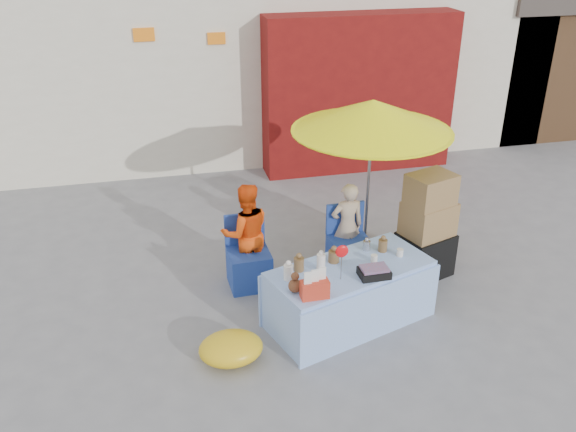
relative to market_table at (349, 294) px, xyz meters
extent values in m
plane|color=slate|center=(-0.64, 0.10, -0.35)|extent=(80.00, 80.00, 0.00)
cube|color=silver|center=(-0.64, 7.10, 1.90)|extent=(12.00, 5.00, 4.50)
cube|color=maroon|center=(1.56, 4.30, 0.95)|extent=(3.20, 0.60, 2.60)
cube|color=#4C331E|center=(5.86, 6.10, 0.85)|extent=(2.60, 3.00, 2.40)
cube|color=orange|center=(-1.84, 4.58, 2.00)|extent=(0.32, 0.04, 0.20)
cube|color=orange|center=(-0.74, 4.58, 1.90)|extent=(0.28, 0.04, 0.18)
cube|color=#9BC4F8|center=(0.01, 0.00, -0.01)|extent=(1.88, 1.27, 0.68)
cube|color=#9BC4F8|center=(0.13, -0.38, -0.03)|extent=(1.69, 0.58, 0.64)
cube|color=#9BC4F8|center=(-0.12, 0.38, -0.03)|extent=(1.69, 0.58, 0.64)
cylinder|color=white|center=(-0.68, -0.08, 0.41)|extent=(0.13, 0.13, 0.16)
cylinder|color=brown|center=(-0.54, 0.07, 0.40)|extent=(0.14, 0.14, 0.15)
cylinder|color=white|center=(-0.32, -0.01, 0.43)|extent=(0.11, 0.11, 0.20)
cylinder|color=brown|center=(-0.14, 0.15, 0.40)|extent=(0.15, 0.15, 0.13)
cylinder|color=#B2B2B7|center=(0.29, 0.31, 0.39)|extent=(0.10, 0.10, 0.11)
cylinder|color=brown|center=(0.45, 0.25, 0.40)|extent=(0.13, 0.13, 0.14)
cylinder|color=white|center=(0.28, 0.05, 0.37)|extent=(0.09, 0.09, 0.08)
cylinder|color=white|center=(0.60, 0.10, 0.37)|extent=(0.09, 0.09, 0.08)
sphere|color=brown|center=(-0.67, -0.31, 0.40)|extent=(0.14, 0.14, 0.14)
ellipsoid|color=red|center=(-0.17, -0.20, 0.65)|extent=(0.14, 0.09, 0.14)
cube|color=red|center=(-0.51, -0.45, 0.42)|extent=(0.30, 0.21, 0.18)
cube|color=black|center=(0.18, -0.23, 0.37)|extent=(0.36, 0.30, 0.08)
cube|color=#203C93|center=(-0.92, 0.95, -0.12)|extent=(0.50, 0.48, 0.45)
cube|color=#203C93|center=(-0.92, 1.17, 0.30)|extent=(0.48, 0.06, 0.40)
cube|color=#203C93|center=(0.33, 0.95, -0.12)|extent=(0.50, 0.48, 0.45)
cube|color=#203C93|center=(0.33, 1.17, 0.30)|extent=(0.48, 0.06, 0.40)
imported|color=#EF480C|center=(-0.92, 1.10, 0.27)|extent=(0.62, 0.49, 1.25)
imported|color=tan|center=(0.33, 1.10, 0.22)|extent=(0.42, 0.28, 1.13)
cylinder|color=gray|center=(0.63, 1.25, 0.65)|extent=(0.04, 0.04, 2.00)
cone|color=#FEFF0D|center=(0.63, 1.25, 1.55)|extent=(1.90, 1.90, 0.38)
cylinder|color=#FEFF0D|center=(0.63, 1.25, 1.37)|extent=(1.90, 1.90, 0.02)
cube|color=black|center=(1.22, 0.73, -0.08)|extent=(0.72, 0.65, 0.54)
cube|color=olive|center=(1.22, 0.73, 0.40)|extent=(0.67, 0.59, 0.41)
cube|color=olive|center=(1.19, 0.71, 0.79)|extent=(0.62, 0.54, 0.37)
ellipsoid|color=gold|center=(-1.34, -0.36, -0.21)|extent=(0.65, 0.53, 0.29)
camera|label=1|loc=(-1.89, -5.17, 3.65)|focal=38.00mm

